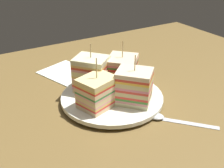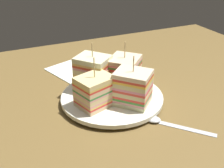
% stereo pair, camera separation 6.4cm
% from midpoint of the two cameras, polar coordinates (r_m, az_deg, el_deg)
% --- Properties ---
extents(ground_plane, '(1.25, 0.90, 0.02)m').
position_cam_midpoint_polar(ground_plane, '(0.67, -2.75, -4.33)').
color(ground_plane, brown).
extents(plate, '(0.24, 0.24, 0.02)m').
position_cam_midpoint_polar(plate, '(0.66, -2.79, -2.91)').
color(plate, white).
rests_on(plate, ground_plane).
extents(sandwich_wedge_0, '(0.10, 0.10, 0.12)m').
position_cam_midpoint_polar(sandwich_wedge_0, '(0.66, -7.00, 1.98)').
color(sandwich_wedge_0, beige).
rests_on(sandwich_wedge_0, plate).
extents(sandwich_wedge_1, '(0.09, 0.08, 0.11)m').
position_cam_midpoint_polar(sandwich_wedge_1, '(0.60, -6.10, -1.77)').
color(sandwich_wedge_1, beige).
rests_on(sandwich_wedge_1, plate).
extents(sandwich_wedge_2, '(0.10, 0.10, 0.11)m').
position_cam_midpoint_polar(sandwich_wedge_2, '(0.61, 1.55, -0.60)').
color(sandwich_wedge_2, beige).
rests_on(sandwich_wedge_2, plate).
extents(sandwich_wedge_3, '(0.10, 0.10, 0.12)m').
position_cam_midpoint_polar(sandwich_wedge_3, '(0.68, -0.59, 2.51)').
color(sandwich_wedge_3, beige).
rests_on(sandwich_wedge_3, plate).
extents(chip_pile, '(0.07, 0.08, 0.01)m').
position_cam_midpoint_polar(chip_pile, '(0.64, -3.40, -2.48)').
color(chip_pile, '#E4C667').
rests_on(chip_pile, plate).
extents(spoon, '(0.11, 0.12, 0.01)m').
position_cam_midpoint_polar(spoon, '(0.60, 8.07, -7.14)').
color(spoon, silver).
rests_on(spoon, ground_plane).
extents(napkin, '(0.16, 0.17, 0.01)m').
position_cam_midpoint_polar(napkin, '(0.81, -11.64, 2.38)').
color(napkin, white).
rests_on(napkin, ground_plane).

